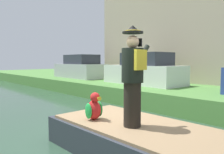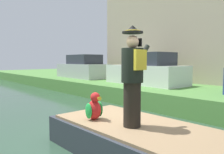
{
  "view_description": "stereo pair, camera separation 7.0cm",
  "coord_description": "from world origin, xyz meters",
  "px_view_note": "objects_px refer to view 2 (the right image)",
  "views": [
    {
      "loc": [
        -3.19,
        -3.41,
        1.93
      ],
      "look_at": [
        -0.31,
        -0.28,
        1.61
      ],
      "focal_mm": 35.5,
      "sensor_mm": 36.0,
      "label": 1
    },
    {
      "loc": [
        -3.14,
        -3.46,
        1.93
      ],
      "look_at": [
        -0.31,
        -0.28,
        1.61
      ],
      "focal_mm": 35.5,
      "sensor_mm": 36.0,
      "label": 2
    }
  ],
  "objects_px": {
    "person_pirate": "(133,77)",
    "parked_car_white": "(146,71)",
    "parked_car_silver": "(83,68)",
    "parrot_plush": "(94,108)",
    "boat": "(146,143)"
  },
  "relations": [
    {
      "from": "parked_car_silver",
      "to": "boat",
      "type": "bearing_deg",
      "value": -118.07
    },
    {
      "from": "boat",
      "to": "parked_car_silver",
      "type": "bearing_deg",
      "value": 61.93
    },
    {
      "from": "boat",
      "to": "parrot_plush",
      "type": "xyz_separation_m",
      "value": [
        -0.42,
        1.03,
        0.55
      ]
    },
    {
      "from": "parked_car_white",
      "to": "person_pirate",
      "type": "bearing_deg",
      "value": -142.48
    },
    {
      "from": "parked_car_white",
      "to": "parrot_plush",
      "type": "bearing_deg",
      "value": -149.78
    },
    {
      "from": "parrot_plush",
      "to": "parked_car_silver",
      "type": "distance_m",
      "value": 10.26
    },
    {
      "from": "boat",
      "to": "parrot_plush",
      "type": "height_order",
      "value": "parrot_plush"
    },
    {
      "from": "boat",
      "to": "parked_car_white",
      "type": "relative_size",
      "value": 1.03
    },
    {
      "from": "person_pirate",
      "to": "parked_car_white",
      "type": "relative_size",
      "value": 0.45
    },
    {
      "from": "person_pirate",
      "to": "parked_car_silver",
      "type": "bearing_deg",
      "value": 64.78
    },
    {
      "from": "person_pirate",
      "to": "parked_car_white",
      "type": "xyz_separation_m",
      "value": [
        5.33,
        4.09,
        -0.21
      ]
    },
    {
      "from": "boat",
      "to": "person_pirate",
      "type": "xyz_separation_m",
      "value": [
        -0.19,
        0.18,
        1.23
      ]
    },
    {
      "from": "person_pirate",
      "to": "parked_car_silver",
      "type": "distance_m",
      "value": 10.86
    },
    {
      "from": "parked_car_silver",
      "to": "parrot_plush",
      "type": "bearing_deg",
      "value": -122.88
    },
    {
      "from": "boat",
      "to": "person_pirate",
      "type": "distance_m",
      "value": 1.26
    }
  ]
}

